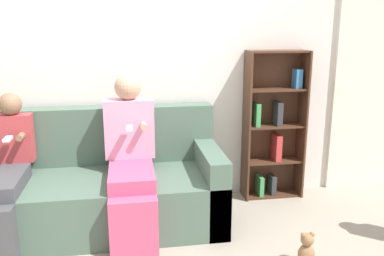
{
  "coord_description": "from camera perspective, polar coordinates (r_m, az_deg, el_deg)",
  "views": [
    {
      "loc": [
        0.01,
        -2.68,
        1.62
      ],
      "look_at": [
        0.55,
        0.6,
        0.78
      ],
      "focal_mm": 38.0,
      "sensor_mm": 36.0,
      "label": 1
    }
  ],
  "objects": [
    {
      "name": "couch",
      "position": [
        3.5,
        -13.66,
        -8.28
      ],
      "size": [
        2.11,
        0.9,
        0.94
      ],
      "color": "#4C6656",
      "rests_on": "ground_plane"
    },
    {
      "name": "teddy_bear",
      "position": [
        3.05,
        15.78,
        -16.05
      ],
      "size": [
        0.12,
        0.1,
        0.24
      ],
      "color": "#936B47",
      "rests_on": "ground_plane"
    },
    {
      "name": "ground_plane",
      "position": [
        3.13,
        -8.65,
        -17.24
      ],
      "size": [
        14.0,
        14.0,
        0.0
      ],
      "primitive_type": "plane",
      "color": "#9E9384"
    },
    {
      "name": "child_seated",
      "position": [
        3.38,
        -24.57,
        -5.53
      ],
      "size": [
        0.3,
        0.84,
        1.11
      ],
      "color": "#47474C",
      "rests_on": "ground_plane"
    },
    {
      "name": "bookshelf",
      "position": [
        3.96,
        11.28,
        0.09
      ],
      "size": [
        0.57,
        0.23,
        1.41
      ],
      "color": "#4C2D1E",
      "rests_on": "ground_plane"
    },
    {
      "name": "curtain_panel",
      "position": [
        4.36,
        23.19,
        6.89
      ],
      "size": [
        0.65,
        0.04,
        2.31
      ],
      "color": "silver",
      "rests_on": "ground_plane"
    },
    {
      "name": "back_wall",
      "position": [
        3.72,
        -9.66,
        8.6
      ],
      "size": [
        10.0,
        0.06,
        2.55
      ],
      "color": "silver",
      "rests_on": "ground_plane"
    },
    {
      "name": "adult_seated",
      "position": [
        3.27,
        -8.63,
        -3.48
      ],
      "size": [
        0.41,
        0.83,
        1.25
      ],
      "color": "#DB4C75",
      "rests_on": "ground_plane"
    }
  ]
}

